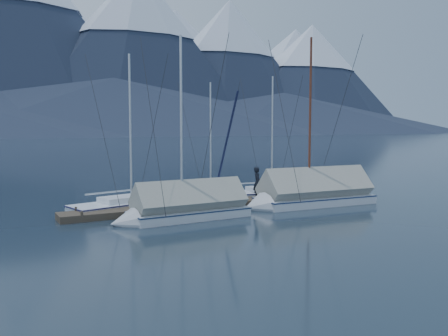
# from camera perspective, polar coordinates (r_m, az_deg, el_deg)

# --- Properties ---
(ground) EXTENTS (1000.00, 1000.00, 0.00)m
(ground) POSITION_cam_1_polar(r_m,az_deg,el_deg) (25.13, 2.17, -5.35)
(ground) COLOR black
(ground) RESTS_ON ground
(dock) EXTENTS (18.00, 1.50, 0.54)m
(dock) POSITION_cam_1_polar(r_m,az_deg,el_deg) (26.83, 0.00, -4.45)
(dock) COLOR #382D23
(dock) RESTS_ON ground
(mooring_posts) EXTENTS (15.12, 1.52, 0.35)m
(mooring_posts) POSITION_cam_1_polar(r_m,az_deg,el_deg) (26.56, -0.95, -4.02)
(mooring_posts) COLOR #382D23
(mooring_posts) RESTS_ON ground
(sailboat_open_left) EXTENTS (7.27, 3.65, 9.25)m
(sailboat_open_left) POSITION_cam_1_polar(r_m,az_deg,el_deg) (26.94, -10.16, -4.38)
(sailboat_open_left) COLOR white
(sailboat_open_left) RESTS_ON ground
(sailboat_open_mid) EXTENTS (6.17, 2.70, 7.92)m
(sailboat_open_mid) POSITION_cam_1_polar(r_m,az_deg,el_deg) (29.66, -0.94, -3.49)
(sailboat_open_mid) COLOR silver
(sailboat_open_mid) RESTS_ON ground
(sailboat_open_right) EXTENTS (6.53, 2.75, 8.47)m
(sailboat_open_right) POSITION_cam_1_polar(r_m,az_deg,el_deg) (31.06, 6.47, -3.12)
(sailboat_open_right) COLOR silver
(sailboat_open_right) RESTS_ON ground
(sailboat_covered_near) EXTENTS (8.25, 3.51, 10.57)m
(sailboat_covered_near) POSITION_cam_1_polar(r_m,az_deg,el_deg) (27.67, 9.88, -3.37)
(sailboat_covered_near) COLOR silver
(sailboat_covered_near) RESTS_ON ground
(sailboat_covered_far) EXTENTS (7.00, 2.95, 9.72)m
(sailboat_covered_far) POSITION_cam_1_polar(r_m,az_deg,el_deg) (23.20, -5.40, -5.05)
(sailboat_covered_far) COLOR silver
(sailboat_covered_far) RESTS_ON ground
(person) EXTENTS (0.67, 0.79, 1.85)m
(person) POSITION_cam_1_polar(r_m,az_deg,el_deg) (27.63, 4.02, -1.77)
(person) COLOR black
(person) RESTS_ON dock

